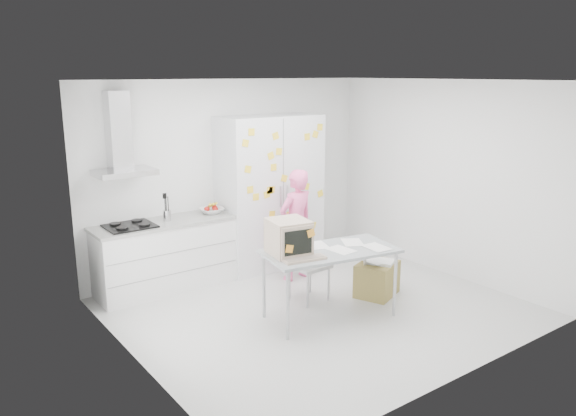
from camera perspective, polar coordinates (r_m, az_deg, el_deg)
floor at (r=6.92m, az=3.13°, el=-10.25°), size 4.50×4.00×0.02m
walls at (r=7.04m, az=-0.45°, el=1.85°), size 4.52×4.01×2.70m
ceiling at (r=6.33m, az=3.45°, el=12.81°), size 4.50×4.00×0.02m
counter_run at (r=7.52m, az=-12.33°, el=-4.63°), size 1.84×0.63×1.28m
range_hood at (r=7.17m, az=-16.69°, el=6.41°), size 0.70×0.48×1.01m
tall_cabinet at (r=8.11m, az=-1.82°, el=1.62°), size 1.50×0.68×2.20m
person at (r=7.63m, az=0.83°, el=-1.73°), size 0.60×0.42×1.54m
desk at (r=6.29m, az=1.69°, el=-3.69°), size 1.63×1.02×1.21m
chair at (r=7.02m, az=1.74°, el=-5.09°), size 0.45×0.45×0.95m
cardboard_box at (r=7.32m, az=9.03°, el=-7.07°), size 0.66×0.60×0.47m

